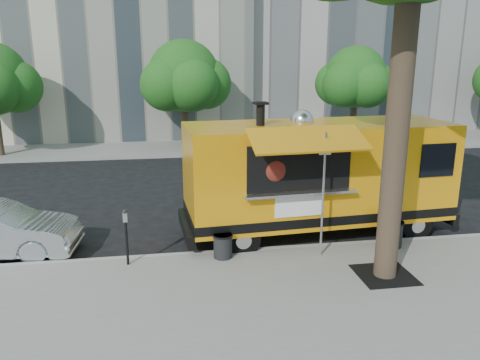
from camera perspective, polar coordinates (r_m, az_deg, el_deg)
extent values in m
plane|color=black|center=(12.68, 0.75, -7.39)|extent=(120.00, 120.00, 0.00)
cube|color=gray|center=(9.14, 5.21, -16.32)|extent=(60.00, 6.00, 0.15)
cube|color=#999993|center=(11.81, 1.53, -8.73)|extent=(60.00, 0.14, 0.16)
cube|color=gray|center=(25.59, -4.42, 4.17)|extent=(60.00, 5.00, 0.15)
cylinder|color=#33261C|center=(10.01, 18.60, 6.04)|extent=(0.48, 0.48, 6.50)
cube|color=black|center=(10.94, 17.19, -10.98)|extent=(1.20, 1.20, 0.02)
cylinder|color=#33261C|center=(24.52, -6.68, 6.90)|extent=(0.36, 0.36, 2.60)
sphere|color=#164512|center=(24.31, -6.85, 12.51)|extent=(3.60, 3.60, 3.60)
cylinder|color=#33261C|center=(26.19, 13.59, 7.09)|extent=(0.36, 0.36, 2.60)
sphere|color=#164512|center=(26.00, 13.90, 12.09)|extent=(3.24, 3.24, 3.24)
cylinder|color=silver|center=(11.09, 10.08, -1.89)|extent=(0.06, 0.06, 3.00)
cube|color=white|center=(10.82, 10.36, 3.96)|extent=(0.28, 0.02, 0.35)
cylinder|color=black|center=(11.06, -13.63, -7.49)|extent=(0.06, 0.06, 1.05)
cube|color=silver|center=(10.84, -13.83, -4.43)|extent=(0.10, 0.08, 0.22)
sphere|color=black|center=(10.80, -13.87, -3.78)|extent=(0.11, 0.11, 0.11)
cube|color=orange|center=(12.78, 9.49, 1.15)|extent=(7.19, 2.86, 2.55)
cube|color=black|center=(13.07, 9.30, -3.27)|extent=(7.22, 2.88, 0.24)
cube|color=black|center=(14.86, 22.26, -3.16)|extent=(0.33, 2.27, 0.33)
cube|color=black|center=(12.31, -6.59, -5.76)|extent=(0.33, 2.27, 0.33)
cube|color=black|center=(14.42, 22.74, 3.40)|extent=(0.18, 1.91, 1.03)
cylinder|color=black|center=(13.46, 20.57, -5.07)|extent=(0.89, 0.36, 0.87)
cylinder|color=black|center=(15.06, 16.45, -2.63)|extent=(0.89, 0.36, 0.87)
cylinder|color=black|center=(11.61, 0.30, -7.24)|extent=(0.89, 0.36, 0.87)
cylinder|color=black|center=(13.44, -1.66, -4.12)|extent=(0.89, 0.36, 0.87)
cube|color=black|center=(11.32, 7.16, 1.57)|extent=(2.61, 0.36, 1.14)
cube|color=silver|center=(11.33, 7.34, -1.61)|extent=(2.82, 0.54, 0.06)
cube|color=orange|center=(10.65, 8.33, 4.94)|extent=(2.77, 1.20, 0.45)
cube|color=white|center=(11.50, 7.15, -3.12)|extent=(1.19, 0.12, 0.54)
cylinder|color=black|center=(11.99, 2.52, 7.95)|extent=(0.22, 0.22, 0.60)
sphere|color=silver|center=(12.58, 7.53, 7.17)|extent=(0.61, 0.61, 0.61)
sphere|color=maroon|center=(11.41, 3.84, 1.51)|extent=(0.91, 0.91, 0.91)
cylinder|color=#FF590C|center=(11.23, 4.17, 0.60)|extent=(0.38, 0.15, 0.37)
cylinder|color=black|center=(11.22, -2.11, -8.02)|extent=(0.44, 0.44, 0.58)
cylinder|color=black|center=(11.12, -2.12, -6.74)|extent=(0.48, 0.48, 0.04)
cylinder|color=black|center=(12.43, 18.04, -6.25)|extent=(0.51, 0.51, 0.66)
cylinder|color=black|center=(12.32, 18.16, -4.89)|extent=(0.55, 0.55, 0.04)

